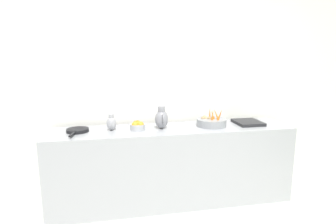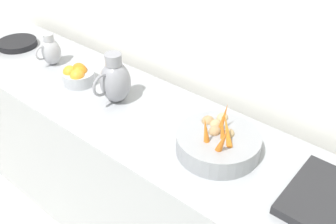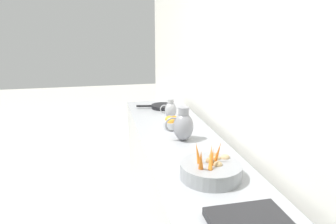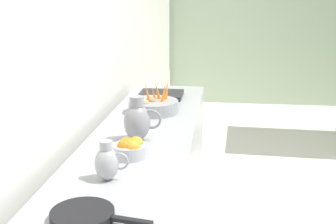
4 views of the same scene
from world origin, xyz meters
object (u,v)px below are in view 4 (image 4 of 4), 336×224
(vegetable_colander, at_px, (153,106))
(orange_bowl, at_px, (129,148))
(metal_pitcher_short, at_px, (107,162))
(skillet_on_counter, at_px, (84,215))
(metal_pitcher_tall, at_px, (138,121))

(vegetable_colander, height_order, orange_bowl, vegetable_colander)
(metal_pitcher_short, xyz_separation_m, skillet_on_counter, (0.00, -0.36, -0.06))
(metal_pitcher_tall, relative_size, skillet_on_counter, 0.65)
(orange_bowl, relative_size, skillet_on_counter, 0.44)
(skillet_on_counter, bearing_deg, metal_pitcher_tall, 88.32)
(orange_bowl, bearing_deg, metal_pitcher_tall, 91.99)
(vegetable_colander, height_order, skillet_on_counter, vegetable_colander)
(orange_bowl, xyz_separation_m, metal_pitcher_tall, (-0.01, 0.27, 0.06))
(vegetable_colander, xyz_separation_m, orange_bowl, (0.01, -0.87, 0.00))
(skillet_on_counter, bearing_deg, vegetable_colander, 89.09)
(metal_pitcher_tall, bearing_deg, skillet_on_counter, -91.68)
(vegetable_colander, height_order, metal_pitcher_short, vegetable_colander)
(vegetable_colander, distance_m, skillet_on_counter, 1.51)
(vegetable_colander, relative_size, orange_bowl, 2.02)
(orange_bowl, xyz_separation_m, metal_pitcher_short, (-0.04, -0.28, 0.03))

